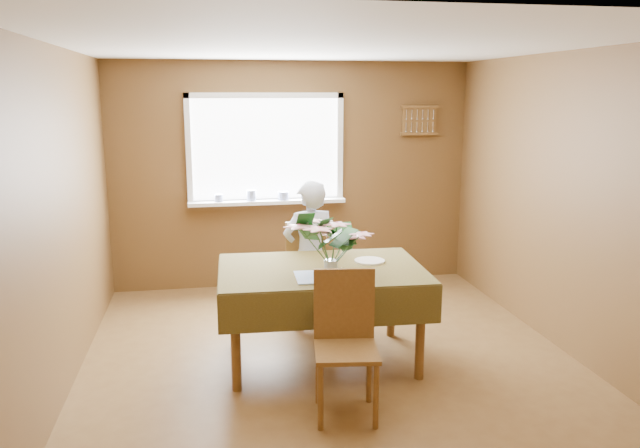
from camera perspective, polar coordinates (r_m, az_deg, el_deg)
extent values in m
plane|color=brown|center=(5.19, 1.11, -12.68)|extent=(4.50, 4.50, 0.00)
plane|color=white|center=(4.73, 1.24, 16.04)|extent=(4.50, 4.50, 0.00)
plane|color=brown|center=(7.00, -2.50, 4.45)|extent=(4.00, 0.00, 4.00)
plane|color=brown|center=(2.71, 10.76, -7.96)|extent=(4.00, 0.00, 4.00)
plane|color=brown|center=(4.83, -22.77, 0.11)|extent=(0.00, 4.50, 4.50)
plane|color=brown|center=(5.55, 21.85, 1.63)|extent=(0.00, 4.50, 4.50)
cube|color=white|center=(6.91, -4.99, 6.83)|extent=(1.60, 0.01, 1.10)
cube|color=white|center=(6.87, -5.06, 11.64)|extent=(1.72, 0.06, 0.06)
cube|color=white|center=(6.98, -4.89, 2.06)|extent=(1.72, 0.06, 0.06)
cube|color=white|center=(6.87, -11.93, 6.58)|extent=(0.06, 0.06, 1.22)
cube|color=white|center=(7.03, 1.83, 6.95)|extent=(0.06, 0.06, 1.22)
cube|color=white|center=(6.90, -4.83, 2.05)|extent=(1.72, 0.20, 0.04)
cylinder|color=white|center=(6.85, -9.23, 2.36)|extent=(0.09, 0.09, 0.08)
cylinder|color=white|center=(6.86, -6.29, 2.61)|extent=(0.11, 0.11, 0.12)
cylinder|color=white|center=(6.89, -3.37, 2.61)|extent=(0.12, 0.12, 0.09)
cylinder|color=white|center=(6.94, -0.48, 2.85)|extent=(0.10, 0.10, 0.13)
cube|color=brown|center=(7.26, 9.05, 9.34)|extent=(0.40, 0.03, 0.30)
cube|color=brown|center=(7.24, 9.13, 10.52)|extent=(0.44, 0.04, 0.03)
cube|color=brown|center=(7.25, 9.05, 8.15)|extent=(0.44, 0.04, 0.03)
cylinder|color=brown|center=(4.67, -7.72, -10.75)|extent=(0.07, 0.07, 0.74)
cylinder|color=brown|center=(4.87, 9.15, -9.82)|extent=(0.07, 0.07, 0.74)
cylinder|color=brown|center=(5.49, -7.81, -7.24)|extent=(0.07, 0.07, 0.74)
cylinder|color=brown|center=(5.66, 6.54, -6.61)|extent=(0.07, 0.07, 0.74)
cube|color=brown|center=(5.00, 0.14, -4.36)|extent=(1.60, 1.10, 0.04)
cube|color=#3E3416|center=(4.99, 0.14, -4.08)|extent=(1.66, 1.16, 0.01)
cube|color=#3E3416|center=(4.52, 1.15, -7.83)|extent=(1.62, 0.08, 0.29)
cube|color=#3E3416|center=(5.56, -0.68, -4.02)|extent=(1.62, 0.08, 0.29)
cube|color=#3E3416|center=(4.99, -9.17, -6.05)|extent=(0.06, 1.10, 0.29)
cube|color=#3E3416|center=(5.21, 9.04, -5.28)|extent=(0.06, 1.10, 0.29)
cube|color=#51AEE7|center=(4.74, 0.59, -4.82)|extent=(0.48, 0.36, 0.01)
cylinder|color=brown|center=(6.27, 0.24, -5.98)|extent=(0.04, 0.04, 0.46)
cylinder|color=brown|center=(6.23, -3.15, -6.13)|extent=(0.04, 0.04, 0.46)
cylinder|color=brown|center=(5.92, 0.80, -7.07)|extent=(0.04, 0.04, 0.46)
cylinder|color=brown|center=(5.88, -2.80, -7.24)|extent=(0.04, 0.04, 0.46)
cube|color=brown|center=(6.00, -1.24, -4.36)|extent=(0.45, 0.45, 0.03)
cube|color=brown|center=(5.73, -0.99, -2.30)|extent=(0.43, 0.04, 0.52)
cylinder|color=brown|center=(4.19, 0.05, -15.60)|extent=(0.04, 0.04, 0.45)
cylinder|color=brown|center=(4.22, 5.14, -15.44)|extent=(0.04, 0.04, 0.45)
cylinder|color=brown|center=(4.51, -0.17, -13.48)|extent=(0.04, 0.04, 0.45)
cylinder|color=brown|center=(4.54, 4.52, -13.35)|extent=(0.04, 0.04, 0.45)
cube|color=brown|center=(4.26, 2.41, -11.53)|extent=(0.47, 0.47, 0.03)
cube|color=brown|center=(4.34, 2.22, -7.29)|extent=(0.42, 0.09, 0.50)
imported|color=white|center=(5.73, -0.94, -2.89)|extent=(0.56, 0.42, 1.39)
cylinder|color=white|center=(4.72, 1.00, -4.09)|extent=(0.11, 0.11, 0.13)
cylinder|color=#33662D|center=(4.69, 1.01, -2.86)|extent=(0.06, 0.06, 0.10)
cylinder|color=white|center=(5.17, 4.55, -3.38)|extent=(0.28, 0.28, 0.01)
cube|color=silver|center=(4.85, 2.31, -4.38)|extent=(0.02, 0.21, 0.00)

